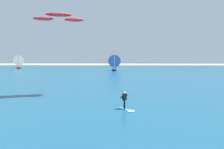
# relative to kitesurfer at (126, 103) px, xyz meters

# --- Properties ---
(ocean) EXTENTS (160.00, 90.00, 0.10)m
(ocean) POSITION_rel_kitesurfer_xyz_m (-1.81, 32.63, -0.65)
(ocean) COLOR navy
(ocean) RESTS_ON ground
(kitesurfer) EXTENTS (1.61, 1.91, 1.67)m
(kitesurfer) POSITION_rel_kitesurfer_xyz_m (0.00, 0.00, 0.00)
(kitesurfer) COLOR #26B2CC
(kitesurfer) RESTS_ON ocean
(kite) EXTENTS (6.08, 3.47, 0.88)m
(kite) POSITION_rel_kitesurfer_xyz_m (-7.53, 6.22, 8.72)
(kite) COLOR red
(sailboat_mid_right) EXTENTS (3.78, 4.48, 5.25)m
(sailboat_mid_right) POSITION_rel_kitesurfer_xyz_m (-1.40, 47.90, 1.80)
(sailboat_mid_right) COLOR navy
(sailboat_mid_right) RESTS_ON ocean
(sailboat_heeled_over) EXTENTS (3.94, 4.43, 4.98)m
(sailboat_heeled_over) POSITION_rel_kitesurfer_xyz_m (-34.34, 57.18, 1.68)
(sailboat_heeled_over) COLOR maroon
(sailboat_heeled_over) RESTS_ON ocean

